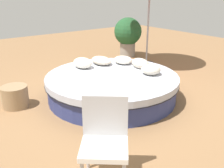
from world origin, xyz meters
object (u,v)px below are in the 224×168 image
at_px(planter, 128,34).
at_px(side_table, 15,96).
at_px(throw_pillow_2, 123,60).
at_px(throw_pillow_3, 101,60).
at_px(throw_pillow_0, 151,69).
at_px(throw_pillow_1, 140,63).
at_px(throw_pillow_4, 83,63).
at_px(round_bed, 112,86).
at_px(patio_chair, 105,134).

relative_size(planter, side_table, 2.57).
bearing_deg(throw_pillow_2, throw_pillow_3, 58.79).
height_order(throw_pillow_0, throw_pillow_2, throw_pillow_0).
relative_size(throw_pillow_0, throw_pillow_2, 0.90).
xyz_separation_m(throw_pillow_3, planter, (1.64, -2.18, 0.16)).
bearing_deg(planter, throw_pillow_0, 147.48).
bearing_deg(throw_pillow_1, planter, -35.06).
bearing_deg(throw_pillow_3, planter, -52.97).
bearing_deg(throw_pillow_4, side_table, 90.89).
distance_m(throw_pillow_0, throw_pillow_3, 1.24).
distance_m(throw_pillow_2, planter, 2.59).
xyz_separation_m(round_bed, throw_pillow_2, (0.50, -0.70, 0.32)).
xyz_separation_m(throw_pillow_0, throw_pillow_4, (1.20, 0.85, 0.01)).
relative_size(throw_pillow_1, planter, 0.35).
bearing_deg(throw_pillow_4, throw_pillow_1, -127.70).
xyz_separation_m(throw_pillow_1, patio_chair, (-1.80, 2.22, -0.03)).
height_order(throw_pillow_1, side_table, throw_pillow_1).
bearing_deg(throw_pillow_1, side_table, 73.45).
distance_m(throw_pillow_2, throw_pillow_3, 0.50).
bearing_deg(planter, round_bed, 134.49).
distance_m(round_bed, throw_pillow_4, 0.87).
bearing_deg(side_table, round_bed, -113.86).
height_order(round_bed, throw_pillow_1, throw_pillow_1).
bearing_deg(throw_pillow_3, side_table, 90.27).
distance_m(throw_pillow_4, patio_chair, 2.85).
xyz_separation_m(round_bed, throw_pillow_4, (0.78, 0.21, 0.34)).
distance_m(throw_pillow_0, throw_pillow_2, 0.93).
distance_m(throw_pillow_1, throw_pillow_4, 1.24).
bearing_deg(planter, patio_chair, 137.09).
bearing_deg(side_table, throw_pillow_3, -89.73).
bearing_deg(throw_pillow_0, round_bed, 56.69).
bearing_deg(patio_chair, throw_pillow_1, -101.67).
distance_m(throw_pillow_0, planter, 3.36).
xyz_separation_m(throw_pillow_1, planter, (2.39, -1.68, 0.14)).
height_order(throw_pillow_0, throw_pillow_4, throw_pillow_4).
relative_size(throw_pillow_0, throw_pillow_4, 0.83).
bearing_deg(throw_pillow_0, planter, -32.52).
bearing_deg(round_bed, throw_pillow_1, -88.72).
distance_m(throw_pillow_4, side_table, 1.54).
relative_size(throw_pillow_0, throw_pillow_3, 0.74).
xyz_separation_m(throw_pillow_0, throw_pillow_2, (0.93, -0.05, -0.01)).
height_order(throw_pillow_2, side_table, throw_pillow_2).
distance_m(patio_chair, planter, 5.72).
xyz_separation_m(throw_pillow_0, planter, (2.83, -1.80, 0.15)).
relative_size(throw_pillow_3, patio_chair, 0.56).
relative_size(throw_pillow_0, patio_chair, 0.42).
relative_size(throw_pillow_1, throw_pillow_4, 0.89).
height_order(throw_pillow_4, patio_chair, patio_chair).
xyz_separation_m(throw_pillow_3, side_table, (-0.01, 1.97, -0.37)).
bearing_deg(throw_pillow_2, round_bed, 125.88).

